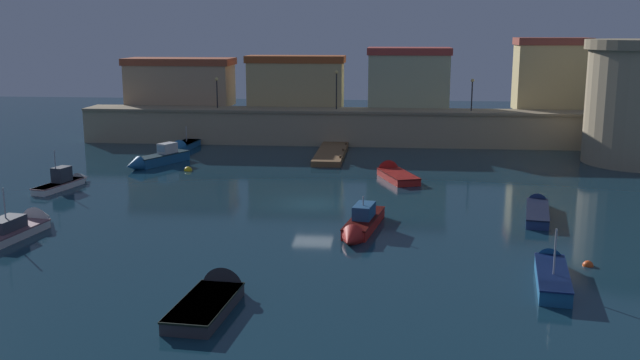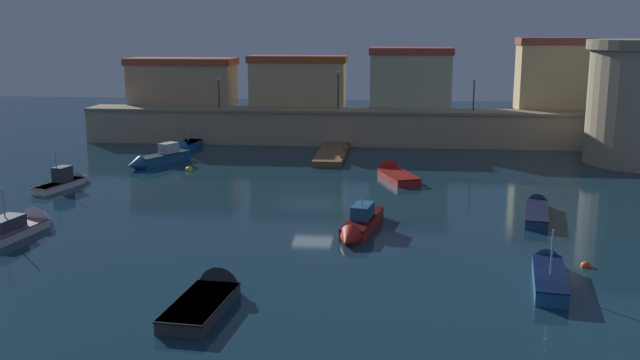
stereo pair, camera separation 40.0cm
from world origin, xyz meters
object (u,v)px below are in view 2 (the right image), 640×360
at_px(moored_boat_0, 18,227).
at_px(moored_boat_9, 537,209).
at_px(moored_boat_3, 158,158).
at_px(moored_boat_4, 211,296).
at_px(quay_lamp_2, 474,89).
at_px(quay_lamp_0, 219,87).
at_px(moored_boat_1, 185,146).
at_px(moored_boat_5, 548,272).
at_px(moored_boat_2, 359,224).
at_px(moored_boat_7, 67,181).
at_px(mooring_buoy_0, 586,267).
at_px(mooring_buoy_1, 189,170).
at_px(quay_lamp_1, 338,84).
at_px(moored_boat_6, 393,173).

height_order(moored_boat_0, moored_boat_9, moored_boat_0).
bearing_deg(moored_boat_3, moored_boat_4, 47.77).
bearing_deg(moored_boat_0, quay_lamp_2, -31.89).
distance_m(quay_lamp_0, quay_lamp_2, 24.46).
distance_m(quay_lamp_0, moored_boat_1, 7.18).
xyz_separation_m(quay_lamp_2, moored_boat_5, (-0.17, -37.58, -5.04)).
bearing_deg(quay_lamp_2, moored_boat_2, -106.29).
relative_size(moored_boat_7, mooring_buoy_0, 11.37).
height_order(quay_lamp_2, moored_boat_7, quay_lamp_2).
bearing_deg(moored_boat_3, mooring_buoy_0, 76.55).
relative_size(moored_boat_9, mooring_buoy_1, 10.95).
bearing_deg(moored_boat_0, moored_boat_2, -75.32).
height_order(moored_boat_5, mooring_buoy_1, moored_boat_5).
bearing_deg(moored_boat_0, quay_lamp_0, 2.56).
bearing_deg(quay_lamp_1, moored_boat_6, -70.52).
xyz_separation_m(moored_boat_5, moored_boat_6, (-7.12, 22.04, -0.08)).
bearing_deg(moored_boat_0, moored_boat_1, 6.14).
bearing_deg(moored_boat_9, moored_boat_6, 51.16).
relative_size(quay_lamp_2, moored_boat_7, 0.52).
height_order(quay_lamp_0, quay_lamp_2, quay_lamp_2).
xyz_separation_m(moored_boat_4, moored_boat_7, (-15.80, 20.52, 0.13)).
bearing_deg(quay_lamp_1, moored_boat_7, -129.32).
bearing_deg(moored_boat_1, moored_boat_7, -7.90).
distance_m(moored_boat_5, mooring_buoy_1, 32.66).
xyz_separation_m(quay_lamp_2, moored_boat_4, (-14.49, -41.89, -5.12)).
height_order(quay_lamp_1, moored_boat_3, quay_lamp_1).
relative_size(moored_boat_0, moored_boat_9, 1.03).
distance_m(moored_boat_7, moored_boat_9, 32.05).
xyz_separation_m(quay_lamp_1, moored_boat_0, (-14.84, -33.01, -5.48)).
bearing_deg(moored_boat_5, moored_boat_6, 26.31).
relative_size(moored_boat_1, moored_boat_7, 0.82).
bearing_deg(moored_boat_2, moored_boat_0, -73.68).
height_order(quay_lamp_2, moored_boat_9, quay_lamp_2).
bearing_deg(moored_boat_4, moored_boat_6, -10.37).
distance_m(moored_boat_1, moored_boat_5, 42.35).
distance_m(moored_boat_0, mooring_buoy_1, 18.89).
bearing_deg(moored_boat_3, moored_boat_0, 22.46).
xyz_separation_m(quay_lamp_1, moored_boat_5, (12.62, -37.58, -5.45)).
xyz_separation_m(moored_boat_6, moored_boat_7, (-23.00, -5.82, 0.13)).
height_order(moored_boat_1, moored_boat_4, moored_boat_1).
bearing_deg(quay_lamp_2, mooring_buoy_1, -148.00).
bearing_deg(quay_lamp_1, moored_boat_4, -92.32).
xyz_separation_m(quay_lamp_1, moored_boat_2, (3.78, -30.84, -5.37)).
relative_size(moored_boat_0, moored_boat_2, 1.03).
bearing_deg(moored_boat_9, moored_boat_7, 92.64).
xyz_separation_m(quay_lamp_0, moored_boat_2, (15.45, -30.84, -4.93)).
xyz_separation_m(quay_lamp_2, moored_boat_7, (-30.29, -21.37, -4.99)).
relative_size(moored_boat_4, mooring_buoy_1, 9.26).
bearing_deg(mooring_buoy_1, moored_boat_9, -24.06).
distance_m(moored_boat_1, mooring_buoy_1, 10.58).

